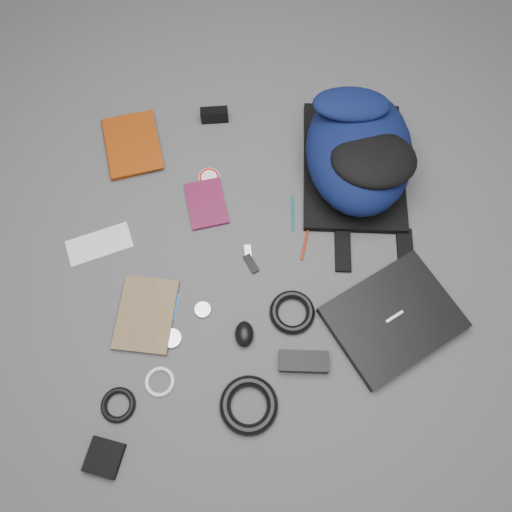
{
  "coord_description": "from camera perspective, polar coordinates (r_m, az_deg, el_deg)",
  "views": [
    {
      "loc": [
        -0.08,
        -0.55,
        1.42
      ],
      "look_at": [
        0.0,
        0.0,
        0.02
      ],
      "focal_mm": 35.0,
      "sensor_mm": 36.0,
      "label": 1
    }
  ],
  "objects": [
    {
      "name": "dvd_case",
      "position": [
        1.6,
        -5.69,
        5.97
      ],
      "size": [
        0.13,
        0.17,
        0.01
      ],
      "primitive_type": "cube",
      "rotation": [
        0.0,
        0.0,
        0.08
      ],
      "color": "#4A0E27",
      "rests_on": "ground"
    },
    {
      "name": "headphone_left",
      "position": [
        1.47,
        -6.1,
        -6.14
      ],
      "size": [
        0.05,
        0.05,
        0.01
      ],
      "primitive_type": "cylinder",
      "rotation": [
        0.0,
        0.0,
        0.14
      ],
      "color": "#ABAAAC",
      "rests_on": "ground"
    },
    {
      "name": "textbook_red",
      "position": [
        1.76,
        -16.79,
        11.51
      ],
      "size": [
        0.2,
        0.25,
        0.03
      ],
      "primitive_type": "imported",
      "rotation": [
        0.0,
        0.0,
        0.1
      ],
      "color": "#732806",
      "rests_on": "ground"
    },
    {
      "name": "id_badge",
      "position": [
        1.5,
        -9.95,
        -5.61
      ],
      "size": [
        0.07,
        0.09,
        0.0
      ],
      "primitive_type": "cube",
      "rotation": [
        0.0,
        0.0,
        -0.28
      ],
      "color": "blue",
      "rests_on": "ground"
    },
    {
      "name": "pen_teal",
      "position": [
        1.59,
        4.2,
        4.92
      ],
      "size": [
        0.02,
        0.12,
        0.01
      ],
      "primitive_type": "cylinder",
      "rotation": [
        1.57,
        0.0,
        -0.15
      ],
      "color": "#0B5D68",
      "rests_on": "ground"
    },
    {
      "name": "envelope",
      "position": [
        1.61,
        -17.47,
        1.31
      ],
      "size": [
        0.21,
        0.13,
        0.0
      ],
      "primitive_type": "cube",
      "rotation": [
        0.0,
        0.0,
        0.21
      ],
      "color": "silver",
      "rests_on": "ground"
    },
    {
      "name": "comic_book",
      "position": [
        1.52,
        -15.43,
        -6.13
      ],
      "size": [
        0.21,
        0.26,
        0.02
      ],
      "primitive_type": "imported",
      "rotation": [
        0.0,
        0.0,
        -0.25
      ],
      "color": "#C99A0E",
      "rests_on": "ground"
    },
    {
      "name": "pen_red",
      "position": [
        1.55,
        5.74,
        1.97
      ],
      "size": [
        0.06,
        0.14,
        0.01
      ],
      "primitive_type": "cylinder",
      "rotation": [
        1.57,
        0.0,
        -0.38
      ],
      "color": "#9B200B",
      "rests_on": "ground"
    },
    {
      "name": "white_cable_coil",
      "position": [
        1.45,
        -10.94,
        -13.92
      ],
      "size": [
        0.1,
        0.1,
        0.01
      ],
      "primitive_type": "torus",
      "rotation": [
        0.0,
        0.0,
        -0.3
      ],
      "color": "white",
      "rests_on": "ground"
    },
    {
      "name": "pouch",
      "position": [
        1.46,
        -16.96,
        -21.16
      ],
      "size": [
        0.12,
        0.12,
        0.02
      ],
      "primitive_type": "cube",
      "rotation": [
        0.0,
        0.0,
        -0.4
      ],
      "color": "black",
      "rests_on": "ground"
    },
    {
      "name": "earbud_coil",
      "position": [
        1.46,
        -15.47,
        -16.08
      ],
      "size": [
        0.1,
        0.1,
        0.02
      ],
      "primitive_type": "torus",
      "rotation": [
        0.0,
        0.0,
        0.02
      ],
      "color": "black",
      "rests_on": "ground"
    },
    {
      "name": "sticker_disc",
      "position": [
        1.65,
        -5.38,
        8.98
      ],
      "size": [
        0.07,
        0.07,
        0.0
      ],
      "primitive_type": "cylinder",
      "rotation": [
        0.0,
        0.0,
        0.03
      ],
      "color": "white",
      "rests_on": "ground"
    },
    {
      "name": "usb_black",
      "position": [
        1.51,
        -0.55,
        -0.89
      ],
      "size": [
        0.04,
        0.07,
        0.01
      ],
      "primitive_type": "cube",
      "rotation": [
        0.0,
        0.0,
        0.36
      ],
      "color": "black",
      "rests_on": "ground"
    },
    {
      "name": "headphone_right",
      "position": [
        1.46,
        -9.6,
        -9.27
      ],
      "size": [
        0.06,
        0.06,
        0.01
      ],
      "primitive_type": "cylinder",
      "rotation": [
        0.0,
        0.0,
        0.19
      ],
      "color": "silver",
      "rests_on": "ground"
    },
    {
      "name": "power_cord_coil",
      "position": [
        1.41,
        -0.83,
        -16.67
      ],
      "size": [
        0.19,
        0.19,
        0.03
      ],
      "primitive_type": "torus",
      "rotation": [
        0.0,
        0.0,
        -0.26
      ],
      "color": "black",
      "rests_on": "ground"
    },
    {
      "name": "mouse",
      "position": [
        1.43,
        -1.35,
        -8.9
      ],
      "size": [
        0.06,
        0.08,
        0.04
      ],
      "primitive_type": "ellipsoid",
      "rotation": [
        0.0,
        0.0,
        -0.12
      ],
      "color": "black",
      "rests_on": "ground"
    },
    {
      "name": "ground",
      "position": [
        1.52,
        0.0,
        -0.28
      ],
      "size": [
        4.0,
        4.0,
        0.0
      ],
      "primitive_type": "plane",
      "color": "#4F4F51",
      "rests_on": "ground"
    },
    {
      "name": "cable_coil",
      "position": [
        1.46,
        4.16,
        -6.42
      ],
      "size": [
        0.14,
        0.14,
        0.03
      ],
      "primitive_type": "torus",
      "rotation": [
        0.0,
        0.0,
        0.08
      ],
      "color": "black",
      "rests_on": "ground"
    },
    {
      "name": "compact_camera",
      "position": [
        1.76,
        -4.77,
        15.76
      ],
      "size": [
        0.09,
        0.04,
        0.05
      ],
      "primitive_type": "cube",
      "rotation": [
        0.0,
        0.0,
        -0.07
      ],
      "color": "black",
      "rests_on": "ground"
    },
    {
      "name": "laptop",
      "position": [
        1.5,
        15.39,
        -6.85
      ],
      "size": [
        0.43,
        0.39,
        0.03
      ],
      "primitive_type": "cube",
      "rotation": [
        0.0,
        0.0,
        0.4
      ],
      "color": "black",
      "rests_on": "ground"
    },
    {
      "name": "power_brick",
      "position": [
        1.43,
        5.47,
        -11.92
      ],
      "size": [
        0.15,
        0.08,
        0.03
      ],
      "primitive_type": "cube",
      "rotation": [
        0.0,
        0.0,
        -0.18
      ],
      "color": "black",
      "rests_on": "ground"
    },
    {
      "name": "usb_silver",
      "position": [
        1.52,
        -0.92,
        0.37
      ],
      "size": [
        0.02,
        0.05,
        0.01
      ],
      "primitive_type": "cube",
      "rotation": [
        0.0,
        0.0,
        -0.04
      ],
      "color": "silver",
      "rests_on": "ground"
    },
    {
      "name": "backpack",
      "position": [
        1.61,
        11.67,
        11.81
      ],
      "size": [
        0.44,
        0.56,
        0.21
      ],
      "primitive_type": null,
      "rotation": [
        0.0,
        0.0,
        -0.18
      ],
      "color": "black",
      "rests_on": "ground"
    }
  ]
}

